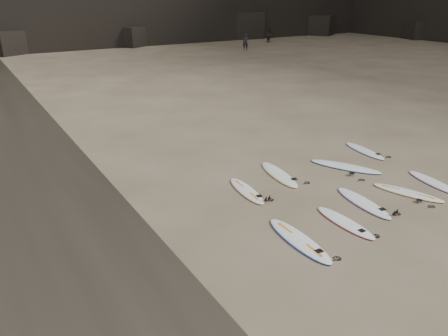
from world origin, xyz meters
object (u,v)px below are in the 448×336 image
(surfboard_0, at_px, (299,240))
(surfboard_2, at_px, (363,202))
(surfboard_1, at_px, (345,222))
(person_a, at_px, (246,42))
(person_b, at_px, (270,35))
(surfboard_3, at_px, (408,192))
(surfboard_4, at_px, (433,182))
(surfboard_6, at_px, (279,174))
(surfboard_8, at_px, (364,151))
(surfboard_7, at_px, (345,166))
(surfboard_5, at_px, (246,190))

(surfboard_0, bearing_deg, surfboard_2, 15.26)
(surfboard_0, distance_m, surfboard_1, 1.83)
(person_a, relative_size, person_b, 0.99)
(surfboard_3, xyz_separation_m, person_b, (23.88, 39.78, 0.89))
(person_b, bearing_deg, surfboard_4, -134.71)
(surfboard_6, bearing_deg, surfboard_8, 12.33)
(surfboard_3, height_order, person_b, person_b)
(surfboard_0, distance_m, surfboard_8, 8.29)
(surfboard_1, height_order, surfboard_7, surfboard_7)
(surfboard_4, relative_size, surfboard_7, 0.84)
(surfboard_5, distance_m, surfboard_8, 6.66)
(surfboard_7, relative_size, surfboard_8, 1.17)
(surfboard_4, xyz_separation_m, surfboard_5, (-6.16, 2.94, -0.00))
(surfboard_0, bearing_deg, person_a, 61.60)
(person_a, bearing_deg, surfboard_5, -83.59)
(surfboard_7, bearing_deg, person_b, 28.62)
(person_a, bearing_deg, surfboard_2, -77.98)
(surfboard_0, height_order, surfboard_7, surfboard_7)
(surfboard_8, bearing_deg, surfboard_2, -130.30)
(surfboard_4, xyz_separation_m, surfboard_8, (0.46, 3.64, 0.00))
(surfboard_2, distance_m, surfboard_5, 3.89)
(surfboard_5, bearing_deg, surfboard_4, -18.13)
(surfboard_4, relative_size, surfboard_5, 1.01)
(surfboard_6, xyz_separation_m, person_b, (26.66, 36.21, 0.88))
(surfboard_1, distance_m, surfboard_7, 4.57)
(surfboard_0, height_order, surfboard_4, surfboard_0)
(surfboard_1, height_order, surfboard_4, same)
(surfboard_3, bearing_deg, surfboard_5, 126.60)
(surfboard_2, relative_size, surfboard_7, 0.90)
(person_b, bearing_deg, person_a, -160.03)
(surfboard_8, bearing_deg, surfboard_5, -165.95)
(surfboard_7, bearing_deg, surfboard_6, 135.91)
(surfboard_3, distance_m, surfboard_7, 2.82)
(surfboard_0, height_order, surfboard_3, surfboard_0)
(surfboard_1, xyz_separation_m, surfboard_5, (-1.27, 3.38, 0.00))
(surfboard_5, bearing_deg, surfboard_3, -25.69)
(surfboard_8, height_order, person_b, person_b)
(surfboard_2, bearing_deg, surfboard_3, -0.16)
(surfboard_0, relative_size, person_a, 1.45)
(person_a, height_order, person_b, person_b)
(surfboard_4, bearing_deg, surfboard_7, 130.79)
(surfboard_5, relative_size, surfboard_8, 0.97)
(surfboard_4, bearing_deg, person_b, 71.02)
(surfboard_8, bearing_deg, person_b, 66.84)
(surfboard_1, bearing_deg, surfboard_7, 45.23)
(surfboard_1, xyz_separation_m, surfboard_6, (0.58, 3.94, 0.01))
(surfboard_2, relative_size, person_b, 1.34)
(surfboard_5, relative_size, person_b, 1.25)
(surfboard_1, height_order, person_a, person_a)
(surfboard_0, distance_m, surfboard_3, 5.22)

